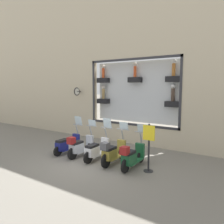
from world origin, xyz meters
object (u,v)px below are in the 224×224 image
(scooter_white_2, at_px, (96,150))
(scooter_navy_4, at_px, (67,144))
(shop_sign_post, at_px, (149,146))
(scooter_olive_1, at_px, (113,152))
(scooter_silver_3, at_px, (80,146))
(scooter_green_0, at_px, (132,156))

(scooter_white_2, bearing_deg, scooter_navy_4, 90.18)
(scooter_navy_4, height_order, shop_sign_post, shop_sign_post)
(scooter_white_2, distance_m, scooter_navy_4, 1.73)
(scooter_navy_4, distance_m, shop_sign_post, 4.15)
(scooter_olive_1, height_order, scooter_silver_3, scooter_olive_1)
(scooter_navy_4, bearing_deg, scooter_green_0, -90.97)
(scooter_white_2, xyz_separation_m, scooter_navy_4, (-0.01, 1.73, -0.02))
(scooter_green_0, height_order, scooter_navy_4, scooter_navy_4)
(scooter_navy_4, bearing_deg, scooter_silver_3, -93.79)
(scooter_white_2, relative_size, scooter_silver_3, 1.00)
(scooter_olive_1, xyz_separation_m, scooter_white_2, (0.06, 0.87, -0.05))
(scooter_white_2, xyz_separation_m, shop_sign_post, (0.02, -2.38, 0.53))
(scooter_olive_1, bearing_deg, scooter_green_0, -90.52)
(scooter_green_0, height_order, scooter_white_2, scooter_white_2)
(scooter_silver_3, bearing_deg, scooter_navy_4, 86.21)
(scooter_olive_1, distance_m, scooter_white_2, 0.87)
(shop_sign_post, bearing_deg, scooter_green_0, 97.70)
(scooter_white_2, bearing_deg, shop_sign_post, -89.43)
(scooter_silver_3, bearing_deg, scooter_white_2, -85.85)
(scooter_olive_1, height_order, shop_sign_post, shop_sign_post)
(scooter_olive_1, bearing_deg, scooter_silver_3, 90.23)
(shop_sign_post, bearing_deg, scooter_white_2, 90.57)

